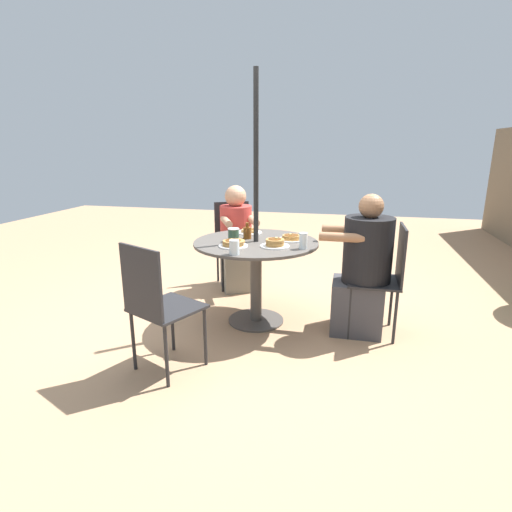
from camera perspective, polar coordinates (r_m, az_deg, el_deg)
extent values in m
plane|color=tan|center=(3.60, 0.00, -9.22)|extent=(12.00, 12.00, 0.00)
cylinder|color=#4C4742|center=(3.59, 0.00, -9.11)|extent=(0.49, 0.49, 0.01)
cylinder|color=#4C4742|center=(3.47, 0.00, -3.93)|extent=(0.10, 0.10, 0.70)
cylinder|color=#4C4742|center=(3.36, 0.00, 1.92)|extent=(1.05, 1.05, 0.02)
cylinder|color=black|center=(3.30, 0.00, 7.41)|extent=(0.04, 0.04, 2.08)
cylinder|color=#232326|center=(4.29, -0.26, -1.99)|extent=(0.02, 0.02, 0.44)
cylinder|color=#232326|center=(4.22, -4.82, -2.31)|extent=(0.02, 0.02, 0.44)
cylinder|color=#232326|center=(4.61, -1.24, -0.74)|extent=(0.02, 0.02, 0.44)
cylinder|color=#232326|center=(4.55, -5.48, -1.02)|extent=(0.02, 0.02, 0.44)
cube|color=#232326|center=(4.35, -2.99, 1.37)|extent=(0.54, 0.54, 0.02)
cube|color=#232326|center=(4.49, -3.49, 4.88)|extent=(0.19, 0.35, 0.45)
cube|color=gray|center=(4.31, -2.68, -1.91)|extent=(0.46, 0.44, 0.44)
cylinder|color=#B73833|center=(4.25, -2.88, 4.09)|extent=(0.34, 0.34, 0.46)
sphere|color=tan|center=(4.19, -2.94, 8.53)|extent=(0.22, 0.22, 0.22)
cylinder|color=tan|center=(4.06, -0.48, 5.13)|extent=(0.33, 0.21, 0.07)
cylinder|color=tan|center=(4.01, -4.27, 4.95)|extent=(0.33, 0.21, 0.07)
cylinder|color=#232326|center=(3.09, -11.87, -9.41)|extent=(0.02, 0.02, 0.44)
cylinder|color=#232326|center=(2.86, -7.28, -11.33)|extent=(0.02, 0.02, 0.44)
cylinder|color=#232326|center=(2.91, -17.13, -11.47)|extent=(0.02, 0.02, 0.44)
cylinder|color=#232326|center=(2.66, -12.68, -13.80)|extent=(0.02, 0.02, 0.44)
cube|color=#232326|center=(2.78, -12.51, -7.26)|extent=(0.54, 0.54, 0.02)
cube|color=#232326|center=(2.59, -16.10, -3.63)|extent=(0.18, 0.36, 0.45)
cylinder|color=#232326|center=(3.28, 13.21, -8.05)|extent=(0.02, 0.02, 0.44)
cylinder|color=#232326|center=(3.59, 13.24, -5.90)|extent=(0.02, 0.02, 0.44)
cylinder|color=#232326|center=(3.30, 19.26, -8.35)|extent=(0.02, 0.02, 0.44)
cylinder|color=#232326|center=(3.62, 18.73, -6.19)|extent=(0.02, 0.02, 0.44)
cube|color=#232326|center=(3.36, 16.40, -3.50)|extent=(0.41, 0.41, 0.02)
cube|color=#232326|center=(3.32, 20.04, 0.19)|extent=(0.39, 0.02, 0.45)
cube|color=#3D3D42|center=(3.44, 14.14, -6.97)|extent=(0.37, 0.41, 0.44)
cylinder|color=black|center=(3.29, 15.69, 0.79)|extent=(0.39, 0.39, 0.53)
sphere|color=#A3704C|center=(3.22, 16.15, 6.85)|extent=(0.19, 0.19, 0.19)
cylinder|color=#A3704C|center=(3.10, 12.14, 2.63)|extent=(0.07, 0.34, 0.07)
cylinder|color=#A3704C|center=(3.41, 12.26, 3.76)|extent=(0.07, 0.34, 0.07)
cylinder|color=white|center=(3.69, -0.98, 3.39)|extent=(0.23, 0.23, 0.01)
cylinder|color=#AD7A3D|center=(3.69, -1.03, 3.56)|extent=(0.14, 0.14, 0.01)
cylinder|color=#AD7A3D|center=(3.69, -0.93, 3.73)|extent=(0.14, 0.14, 0.01)
ellipsoid|color=brown|center=(3.68, -0.99, 3.85)|extent=(0.11, 0.11, 0.00)
cube|color=#F4E084|center=(3.69, -0.94, 3.97)|extent=(0.03, 0.03, 0.01)
cylinder|color=white|center=(3.18, 2.71, 1.43)|extent=(0.23, 0.23, 0.01)
cylinder|color=#AD7A3D|center=(3.18, 2.70, 1.63)|extent=(0.15, 0.15, 0.01)
cylinder|color=#AD7A3D|center=(3.17, 2.75, 1.84)|extent=(0.14, 0.14, 0.01)
cylinder|color=#AD7A3D|center=(3.17, 2.68, 2.07)|extent=(0.14, 0.14, 0.01)
cylinder|color=#AD7A3D|center=(3.17, 2.74, 2.30)|extent=(0.15, 0.15, 0.01)
ellipsoid|color=brown|center=(3.17, 2.72, 2.48)|extent=(0.11, 0.11, 0.00)
cube|color=#F4E084|center=(3.17, 2.92, 2.61)|extent=(0.02, 0.02, 0.01)
cylinder|color=white|center=(3.42, 5.07, 2.37)|extent=(0.23, 0.23, 0.01)
cylinder|color=#AD7A3D|center=(3.41, 5.11, 2.52)|extent=(0.18, 0.18, 0.01)
cylinder|color=#AD7A3D|center=(3.41, 5.10, 2.71)|extent=(0.16, 0.16, 0.01)
cylinder|color=#AD7A3D|center=(3.41, 5.15, 2.89)|extent=(0.16, 0.16, 0.01)
ellipsoid|color=brown|center=(3.41, 5.09, 3.01)|extent=(0.13, 0.12, 0.00)
cube|color=#F4E084|center=(3.41, 4.95, 3.12)|extent=(0.03, 0.03, 0.01)
cylinder|color=white|center=(3.19, -3.27, 1.46)|extent=(0.23, 0.23, 0.01)
cylinder|color=#AD7A3D|center=(3.19, -3.28, 1.64)|extent=(0.17, 0.17, 0.01)
cylinder|color=#AD7A3D|center=(3.18, -3.32, 1.78)|extent=(0.17, 0.17, 0.01)
cylinder|color=#AD7A3D|center=(3.19, -3.18, 1.99)|extent=(0.18, 0.18, 0.01)
cylinder|color=#AD7A3D|center=(3.18, -3.17, 2.15)|extent=(0.18, 0.18, 0.01)
ellipsoid|color=brown|center=(3.18, -3.28, 2.26)|extent=(0.13, 0.12, 0.00)
cube|color=#F4E084|center=(3.18, -3.46, 2.36)|extent=(0.02, 0.02, 0.01)
cylinder|color=brown|center=(3.46, -1.25, 3.32)|extent=(0.07, 0.07, 0.10)
cylinder|color=brown|center=(3.44, -1.25, 4.47)|extent=(0.03, 0.03, 0.04)
torus|color=brown|center=(3.42, -1.38, 3.45)|extent=(0.05, 0.01, 0.05)
cylinder|color=#33513D|center=(3.35, -3.22, 2.96)|extent=(0.09, 0.09, 0.10)
cylinder|color=white|center=(3.34, -3.24, 3.90)|extent=(0.10, 0.10, 0.01)
cylinder|color=silver|center=(2.94, -3.12, 1.24)|extent=(0.07, 0.07, 0.11)
cylinder|color=silver|center=(3.12, 6.75, 2.16)|extent=(0.06, 0.06, 0.13)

